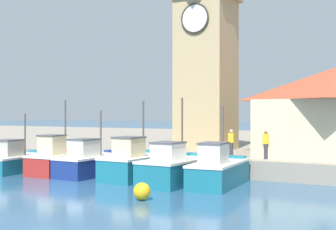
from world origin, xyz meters
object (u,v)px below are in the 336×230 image
fishing_boat_far_left (18,161)px  fishing_boat_mid_left (137,164)px  fishing_boat_mid_right (218,171)px  dock_worker_along_quay (266,144)px  fishing_boat_left_outer (59,161)px  fishing_boat_center (176,169)px  clock_tower (206,46)px  mooring_buoy (142,191)px  dock_worker_near_tower (231,143)px  fishing_boat_left_inner (93,162)px

fishing_boat_far_left → fishing_boat_mid_left: 8.22m
fishing_boat_mid_right → dock_worker_along_quay: (1.13, 4.09, 1.12)m
fishing_boat_mid_left → dock_worker_along_quay: fishing_boat_mid_left is taller
fishing_boat_left_outer → fishing_boat_center: size_ratio=0.90×
fishing_boat_mid_left → clock_tower: clock_tower is taller
clock_tower → mooring_buoy: bearing=-76.2°
fishing_boat_mid_left → dock_worker_near_tower: fishing_boat_mid_left is taller
fishing_boat_left_outer → mooring_buoy: fishing_boat_left_outer is taller
fishing_boat_mid_right → dock_worker_along_quay: fishing_boat_mid_right is taller
fishing_boat_left_inner → mooring_buoy: bearing=-37.7°
fishing_boat_center → clock_tower: bearing=105.4°
fishing_boat_far_left → fishing_boat_left_inner: size_ratio=0.98×
dock_worker_along_quay → fishing_boat_far_left: bearing=-160.8°
fishing_boat_mid_left → dock_worker_near_tower: (3.95, 4.05, 1.08)m
clock_tower → fishing_boat_center: bearing=-74.6°
dock_worker_near_tower → mooring_buoy: bearing=-92.3°
fishing_boat_mid_left → clock_tower: bearing=88.7°
fishing_boat_center → fishing_boat_left_outer: bearing=179.8°
mooring_buoy → dock_worker_near_tower: (0.36, 9.14, 1.53)m
fishing_boat_center → fishing_boat_mid_right: fishing_boat_center is taller
fishing_boat_center → mooring_buoy: (0.85, -4.56, -0.42)m
fishing_boat_left_inner → dock_worker_along_quay: bearing=23.2°
fishing_boat_center → mooring_buoy: bearing=-79.5°
fishing_boat_center → fishing_boat_mid_right: (2.18, 0.41, -0.02)m
fishing_boat_mid_right → fishing_boat_far_left: bearing=-176.3°
fishing_boat_center → dock_worker_along_quay: fishing_boat_center is taller
fishing_boat_left_outer → dock_worker_along_quay: bearing=21.7°
clock_tower → dock_worker_near_tower: clock_tower is taller
fishing_boat_left_inner → clock_tower: size_ratio=0.33×
mooring_buoy → fishing_boat_mid_left: bearing=125.2°
fishing_boat_far_left → dock_worker_near_tower: (12.11, 5.01, 1.21)m
fishing_boat_left_outer → clock_tower: 13.09m
fishing_boat_center → dock_worker_along_quay: size_ratio=3.03×
clock_tower → dock_worker_near_tower: bearing=-51.1°
fishing_boat_far_left → dock_worker_near_tower: size_ratio=3.12×
clock_tower → fishing_boat_mid_right: bearing=-61.8°
fishing_boat_far_left → fishing_boat_center: bearing=2.3°
fishing_boat_left_outer → dock_worker_near_tower: bearing=26.4°
fishing_boat_left_outer → mooring_buoy: 9.93m
fishing_boat_center → mooring_buoy: fishing_boat_center is taller
fishing_boat_far_left → fishing_boat_center: (10.90, 0.44, 0.11)m
dock_worker_near_tower → dock_worker_along_quay: 2.10m
fishing_boat_left_inner → dock_worker_near_tower: bearing=29.6°
fishing_boat_center → fishing_boat_mid_left: bearing=169.2°
clock_tower → dock_worker_along_quay: 9.94m
fishing_boat_mid_left → fishing_boat_center: fishing_boat_center is taller
fishing_boat_far_left → dock_worker_along_quay: bearing=19.2°
fishing_boat_mid_left → fishing_boat_center: bearing=-10.8°
fishing_boat_center → clock_tower: clock_tower is taller
fishing_boat_far_left → dock_worker_near_tower: 13.16m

